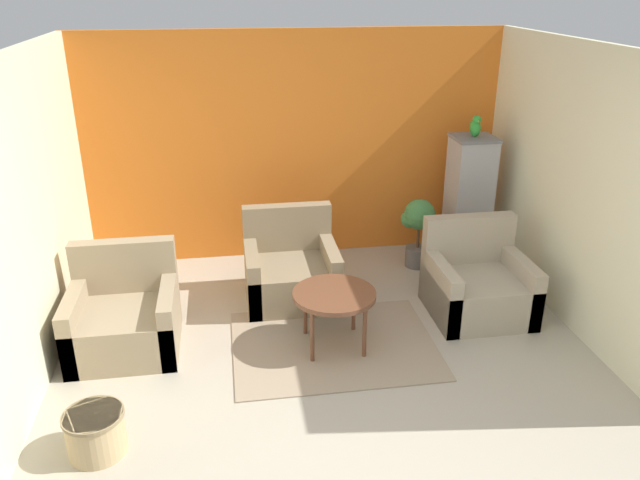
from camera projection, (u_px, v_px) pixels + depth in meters
The scene contains 13 objects.
ground_plane at pixel (360, 460), 4.04m from camera, with size 20.00×20.00×0.00m, color #B2A893.
wall_back_accent at pixel (295, 147), 6.64m from camera, with size 4.50×0.06×2.42m.
wall_left at pixel (34, 214), 4.77m from camera, with size 0.06×3.35×2.42m.
wall_right at pixel (573, 186), 5.40m from camera, with size 0.06×3.35×2.42m.
area_rug at pixel (334, 345), 5.29m from camera, with size 1.70×1.32×0.01m.
coffee_table at pixel (334, 298), 5.11m from camera, with size 0.69×0.69×0.51m.
armchair_left at pixel (125, 319), 5.17m from camera, with size 0.86×0.82×0.85m.
armchair_right at pixel (477, 286), 5.72m from camera, with size 0.86×0.82×0.85m.
armchair_middle at pixel (291, 272), 5.98m from camera, with size 0.86×0.82×0.85m.
birdcage at pixel (468, 203), 6.64m from camera, with size 0.57×0.57×1.38m.
parrot at pixel (475, 127), 6.32m from camera, with size 0.10×0.19×0.22m.
potted_plant at pixel (419, 225), 6.56m from camera, with size 0.36×0.33×0.75m.
wicker_basket at pixel (96, 431), 4.05m from camera, with size 0.39×0.39×0.30m.
Camera 1 is at (-0.74, -3.08, 2.89)m, focal length 35.00 mm.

